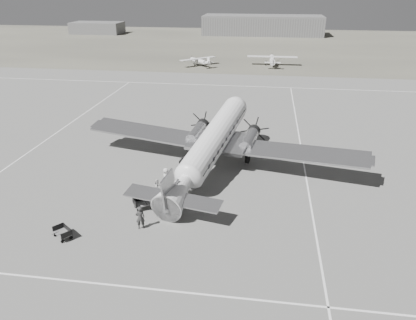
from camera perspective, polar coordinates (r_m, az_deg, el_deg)
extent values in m
plane|color=slate|center=(37.91, -4.34, -3.45)|extent=(260.00, 260.00, 0.00)
cube|color=silver|center=(26.70, -11.05, -17.09)|extent=(60.00, 0.15, 0.01)
cube|color=silver|center=(37.37, 14.00, -4.57)|extent=(0.15, 80.00, 0.01)
cube|color=silver|center=(52.88, -21.35, 2.98)|extent=(0.15, 60.00, 0.01)
cube|color=silver|center=(75.28, 2.27, 10.44)|extent=(90.00, 0.15, 0.01)
cube|color=#686557|center=(129.26, 5.04, 15.95)|extent=(260.00, 90.00, 0.01)
cube|color=slate|center=(153.55, 7.67, 18.18)|extent=(42.00, 14.00, 6.00)
cube|color=#5C5C5C|center=(153.28, 7.74, 19.41)|extent=(42.00, 14.00, 0.60)
cube|color=#5C5C5C|center=(161.34, -15.30, 17.49)|extent=(18.00, 10.00, 4.00)
imported|color=#2D2D2D|center=(31.38, -9.51, -8.00)|extent=(0.80, 0.67, 1.88)
imported|color=silver|center=(35.95, -7.09, -3.82)|extent=(0.77, 0.88, 1.52)
imported|color=beige|center=(37.21, -5.91, -2.47)|extent=(0.90, 1.07, 1.86)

